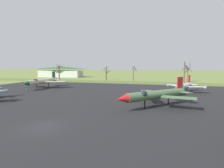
{
  "coord_description": "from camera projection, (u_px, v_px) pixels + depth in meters",
  "views": [
    {
      "loc": [
        12.93,
        -16.57,
        6.88
      ],
      "look_at": [
        1.51,
        22.54,
        2.74
      ],
      "focal_mm": 28.73,
      "sensor_mm": 36.0,
      "label": 1
    }
  ],
  "objects": [
    {
      "name": "asphalt_apron",
      "position": [
        100.0,
        98.0,
        38.1
      ],
      "size": [
        88.78,
        62.75,
        0.05
      ],
      "primitive_type": "cube",
      "color": "black",
      "rests_on": "ground"
    },
    {
      "name": "ground_plane",
      "position": [
        43.0,
        127.0,
        20.12
      ],
      "size": [
        600.0,
        600.0,
        0.0
      ],
      "primitive_type": "plane",
      "color": "olive"
    },
    {
      "name": "bare_tree_right_of_center",
      "position": [
        185.0,
        71.0,
        75.34
      ],
      "size": [
        2.75,
        2.75,
        8.56
      ],
      "color": "brown",
      "rests_on": "ground"
    },
    {
      "name": "grass_verge_strip",
      "position": [
        131.0,
        83.0,
        73.79
      ],
      "size": [
        148.78,
        12.0,
        0.06
      ],
      "primitive_type": "cube",
      "color": "#556730",
      "rests_on": "ground"
    },
    {
      "name": "jet_fighter_front_left",
      "position": [
        42.0,
        81.0,
        54.54
      ],
      "size": [
        13.7,
        15.52,
        4.99
      ],
      "color": "#B7B293",
      "rests_on": "ground"
    },
    {
      "name": "bare_tree_left_of_center",
      "position": [
        106.0,
        73.0,
        86.43
      ],
      "size": [
        3.36,
        3.28,
        6.88
      ],
      "color": "brown",
      "rests_on": "ground"
    },
    {
      "name": "bare_tree_far_left",
      "position": [
        59.0,
        72.0,
        88.9
      ],
      "size": [
        2.85,
        2.66,
        7.83
      ],
      "color": "#42382D",
      "rests_on": "ground"
    },
    {
      "name": "info_placard_front_left",
      "position": [
        27.0,
        90.0,
        48.12
      ],
      "size": [
        0.48,
        0.3,
        0.83
      ],
      "color": "black",
      "rests_on": "ground"
    },
    {
      "name": "bare_tree_far_right",
      "position": [
        188.0,
        73.0,
        74.94
      ],
      "size": [
        2.82,
        2.88,
        8.18
      ],
      "color": "brown",
      "rests_on": "ground"
    },
    {
      "name": "info_placard_front_right",
      "position": [
        176.0,
        94.0,
        39.98
      ],
      "size": [
        0.52,
        0.22,
        1.0
      ],
      "color": "black",
      "rests_on": "ground"
    },
    {
      "name": "visitor_building",
      "position": [
        61.0,
        72.0,
        111.07
      ],
      "size": [
        27.6,
        13.03,
        6.75
      ],
      "color": "beige",
      "rests_on": "ground"
    },
    {
      "name": "jet_fighter_rear_left",
      "position": [
        155.0,
        95.0,
        29.67
      ],
      "size": [
        11.93,
        12.99,
        4.85
      ],
      "color": "#4C6B47",
      "rests_on": "ground"
    },
    {
      "name": "bare_tree_center",
      "position": [
        133.0,
        73.0,
        81.64
      ],
      "size": [
        2.53,
        2.54,
        7.02
      ],
      "color": "brown",
      "rests_on": "ground"
    },
    {
      "name": "jet_fighter_front_right",
      "position": [
        184.0,
        86.0,
        44.97
      ],
      "size": [
        9.63,
        12.44,
        4.38
      ],
      "color": "silver",
      "rests_on": "ground"
    }
  ]
}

